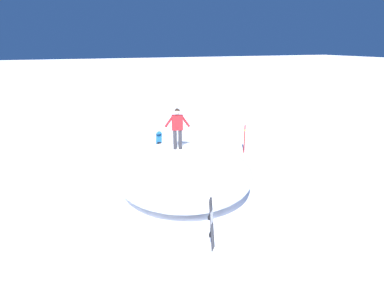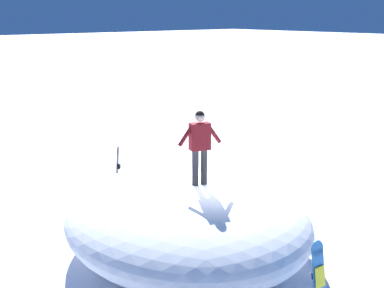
% 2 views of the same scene
% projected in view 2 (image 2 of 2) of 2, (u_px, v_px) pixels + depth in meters
% --- Properties ---
extents(ground, '(240.00, 240.00, 0.00)m').
position_uv_depth(ground, '(213.00, 251.00, 11.59)').
color(ground, white).
extents(snow_mound, '(7.47, 6.89, 1.73)m').
position_uv_depth(snow_mound, '(186.00, 218.00, 11.26)').
color(snow_mound, white).
rests_on(snow_mound, ground).
extents(snowboarder_standing, '(0.42, 0.95, 1.61)m').
position_uv_depth(snowboarder_standing, '(200.00, 142.00, 10.63)').
color(snowboarder_standing, black).
rests_on(snowboarder_standing, snow_mound).
extents(snowboard_primary_upright, '(0.29, 0.30, 1.65)m').
position_uv_depth(snowboard_primary_upright, '(319.00, 286.00, 8.49)').
color(snowboard_primary_upright, '#2672BF').
rests_on(snowboard_primary_upright, ground).
extents(snowboard_secondary_upright, '(0.29, 0.28, 1.64)m').
position_uv_depth(snowboard_secondary_upright, '(118.00, 172.00, 14.55)').
color(snowboard_secondary_upright, black).
rests_on(snowboard_secondary_upright, ground).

